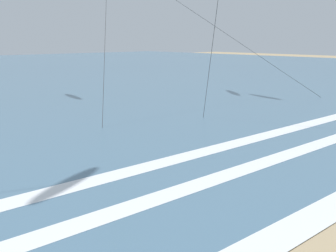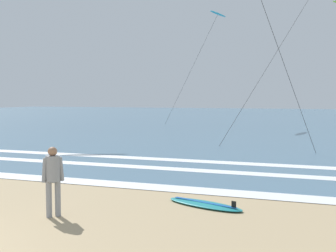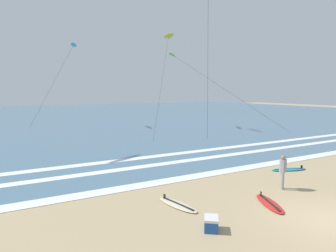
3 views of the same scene
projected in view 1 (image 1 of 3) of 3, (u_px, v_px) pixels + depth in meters
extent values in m
cube|color=white|center=(300.00, 225.00, 8.88)|extent=(49.07, 0.87, 0.01)
cube|color=white|center=(212.00, 180.00, 11.72)|extent=(48.13, 0.72, 0.01)
cube|color=white|center=(194.00, 154.00, 14.25)|extent=(50.61, 0.78, 0.01)
cylinder|color=#333333|center=(218.00, 28.00, 27.64)|extent=(9.30, 10.35, 9.04)
cylinder|color=#333333|center=(106.00, 7.00, 21.61)|extent=(5.45, 6.86, 10.86)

